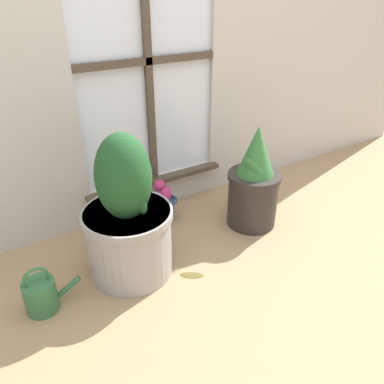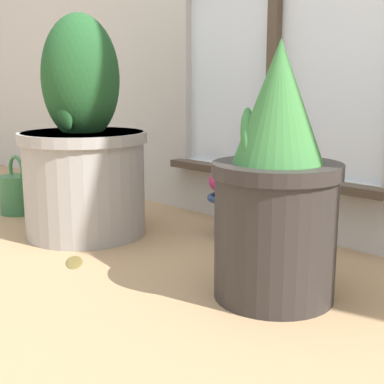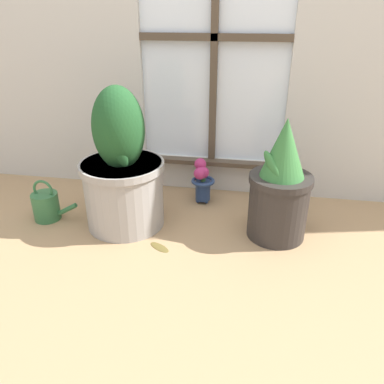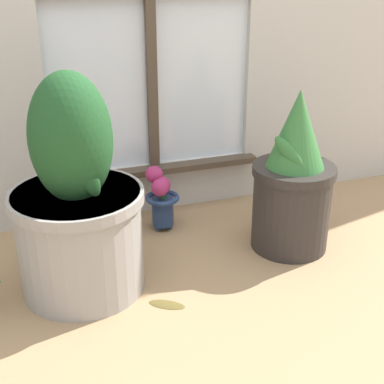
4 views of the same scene
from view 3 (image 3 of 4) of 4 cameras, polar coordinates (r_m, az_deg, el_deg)
name	(u,v)px [view 3 (image 3 of 4)]	position (r m, az deg, el deg)	size (l,w,h in m)	color
ground_plane	(192,252)	(1.64, -0.03, -9.17)	(10.00, 10.00, 0.00)	tan
potted_plant_left	(122,174)	(1.75, -10.55, 2.78)	(0.39, 0.39, 0.66)	#9E9993
potted_plant_right	(280,188)	(1.68, 13.26, 0.61)	(0.28, 0.28, 0.55)	#2D2826
flower_vase	(202,180)	(1.98, 1.56, 1.83)	(0.13, 0.13, 0.24)	navy
watering_can	(46,206)	(1.98, -21.30, -1.94)	(0.23, 0.13, 0.21)	#336B3D
fallen_leaf	(159,247)	(1.67, -4.99, -8.29)	(0.12, 0.10, 0.01)	brown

